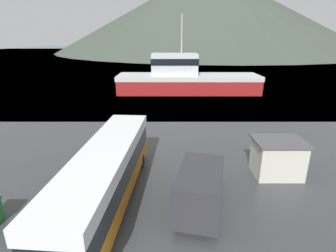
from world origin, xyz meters
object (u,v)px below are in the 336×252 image
Objects in this scene: tour_bus at (107,173)px; fishing_boat at (185,78)px; delivery_van at (201,185)px; dock_kiosk at (277,158)px; small_boat at (236,82)px.

fishing_boat is at bearing 82.83° from tour_bus.
dock_kiosk is at bearing 45.97° from delivery_van.
tour_bus is 10.86m from dock_kiosk.
fishing_boat is 7.11× the size of dock_kiosk.
delivery_van is at bearing 6.09° from small_boat.
small_boat is at bearing 71.00° from tour_bus.
dock_kiosk is (4.34, -27.04, -1.06)m from fishing_boat.
fishing_boat reaches higher than delivery_van.
delivery_van reaches higher than small_boat.
tour_bus is 2.04× the size of delivery_van.
small_boat is (11.44, 38.78, -0.92)m from delivery_van.
tour_bus is at bearing -0.68° from small_boat.
small_boat is at bearing 80.27° from dock_kiosk.
small_boat is at bearing 86.56° from delivery_van.
tour_bus reaches higher than dock_kiosk.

